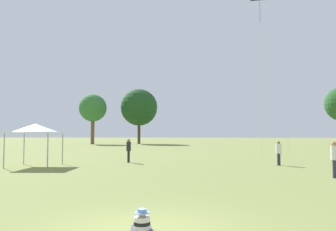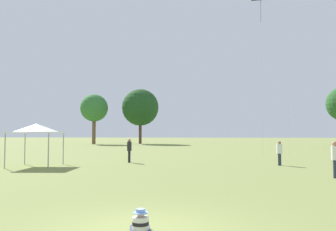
# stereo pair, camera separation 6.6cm
# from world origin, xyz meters

# --- Properties ---
(seated_toddler) EXTENTS (0.55, 0.64, 0.55)m
(seated_toddler) POSITION_xyz_m (-0.02, -0.05, 0.22)
(seated_toddler) COLOR #383D56
(seated_toddler) RESTS_ON ground
(person_standing_0) EXTENTS (0.42, 0.42, 1.77)m
(person_standing_0) POSITION_xyz_m (-3.82, 16.93, 1.06)
(person_standing_0) COLOR black
(person_standing_0) RESTS_ON ground
(person_standing_1) EXTENTS (0.41, 0.41, 1.79)m
(person_standing_1) POSITION_xyz_m (7.94, 9.48, 1.09)
(person_standing_1) COLOR #282D42
(person_standing_1) RESTS_ON ground
(person_standing_2) EXTENTS (0.49, 0.49, 1.66)m
(person_standing_2) POSITION_xyz_m (6.81, 15.64, 0.97)
(person_standing_2) COLOR #282D42
(person_standing_2) RESTS_ON ground
(canopy_tent) EXTENTS (3.25, 3.25, 2.82)m
(canopy_tent) POSITION_xyz_m (-9.45, 13.70, 2.49)
(canopy_tent) COLOR white
(canopy_tent) RESTS_ON ground
(distant_tree_0) EXTENTS (5.47, 5.47, 9.96)m
(distant_tree_0) POSITION_xyz_m (-19.23, 56.32, 7.15)
(distant_tree_0) COLOR brown
(distant_tree_0) RESTS_ON ground
(distant_tree_2) EXTENTS (7.57, 7.57, 11.28)m
(distant_tree_2) POSITION_xyz_m (-10.40, 59.24, 7.48)
(distant_tree_2) COLOR #473323
(distant_tree_2) RESTS_ON ground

